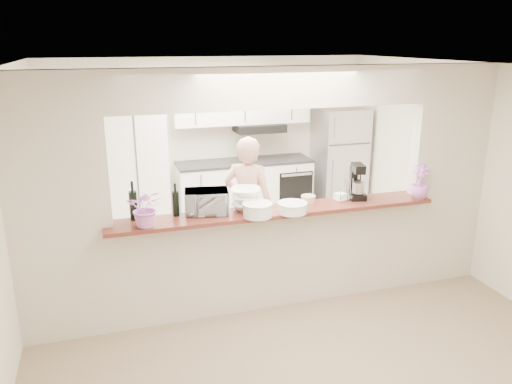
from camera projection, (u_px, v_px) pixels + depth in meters
name	position (u px, v px, depth m)	size (l,w,h in m)	color
floor	(274.00, 303.00, 5.41)	(6.00, 6.00, 0.00)	tan
tile_overlay	(237.00, 248.00, 6.83)	(5.00, 2.90, 0.01)	beige
partition	(276.00, 171.00, 4.98)	(5.00, 0.15, 2.50)	beige
bar_counter	(275.00, 254.00, 5.24)	(3.40, 0.38, 1.09)	beige
kitchen_cabinets	(204.00, 161.00, 7.56)	(3.15, 0.62, 2.25)	white
refrigerator	(339.00, 160.00, 8.17)	(0.75, 0.70, 1.70)	silver
flower_left	(146.00, 208.00, 4.53)	(0.33, 0.28, 0.36)	#CE6DAD
wine_bottle_a	(133.00, 205.00, 4.72)	(0.08, 0.08, 0.38)	black
wine_bottle_b	(176.00, 203.00, 4.84)	(0.07, 0.07, 0.33)	black
toaster_oven	(207.00, 202.00, 4.91)	(0.42, 0.29, 0.23)	#B8B7BD
serving_bowls	(246.00, 199.00, 5.02)	(0.29, 0.29, 0.22)	white
plate_stack_a	(257.00, 210.00, 4.83)	(0.29, 0.29, 0.13)	white
plate_stack_b	(292.00, 208.00, 4.94)	(0.30, 0.30, 0.10)	white
red_bowl	(262.00, 207.00, 5.01)	(0.14, 0.14, 0.07)	maroon
tan_bowl	(308.00, 199.00, 5.27)	(0.15, 0.15, 0.07)	#C3AF89
utensil_caddy	(344.00, 191.00, 5.34)	(0.28, 0.22, 0.23)	silver
stand_mixer	(357.00, 183.00, 5.37)	(0.22, 0.29, 0.38)	black
flower_right	(420.00, 182.00, 5.36)	(0.20, 0.20, 0.36)	#CB73D5
person	(248.00, 205.00, 6.01)	(0.60, 0.40, 1.66)	#D5988A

